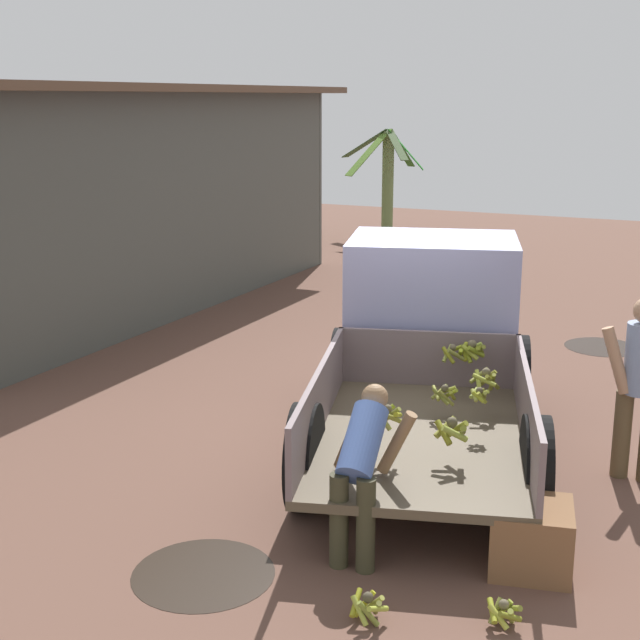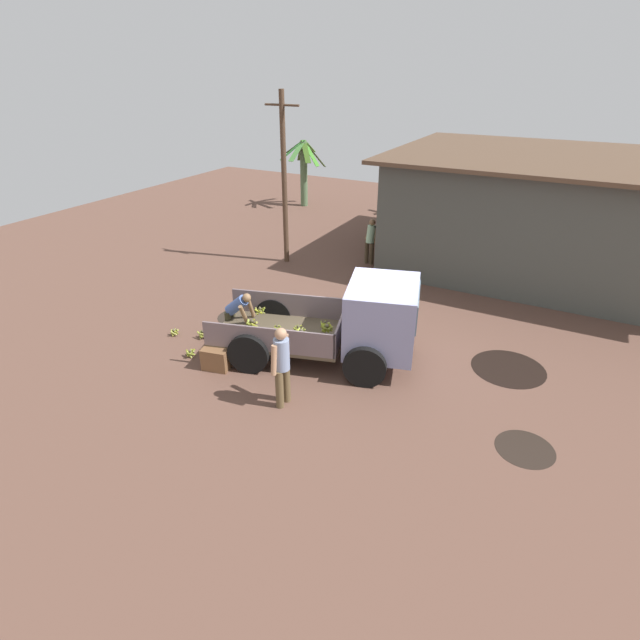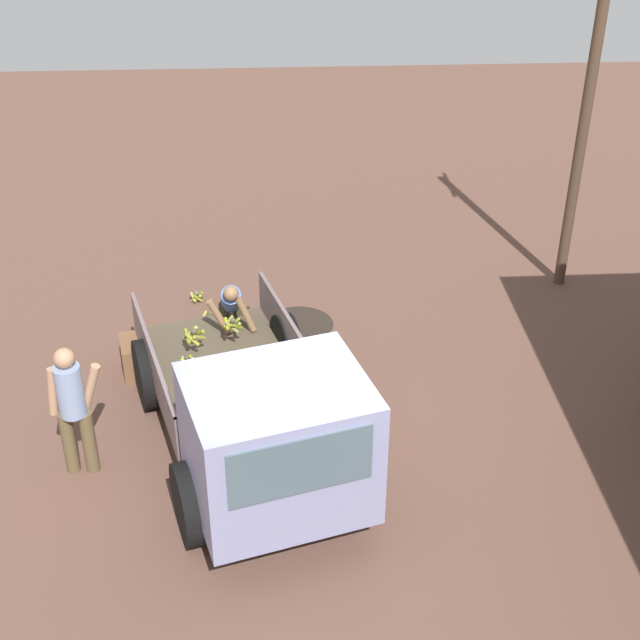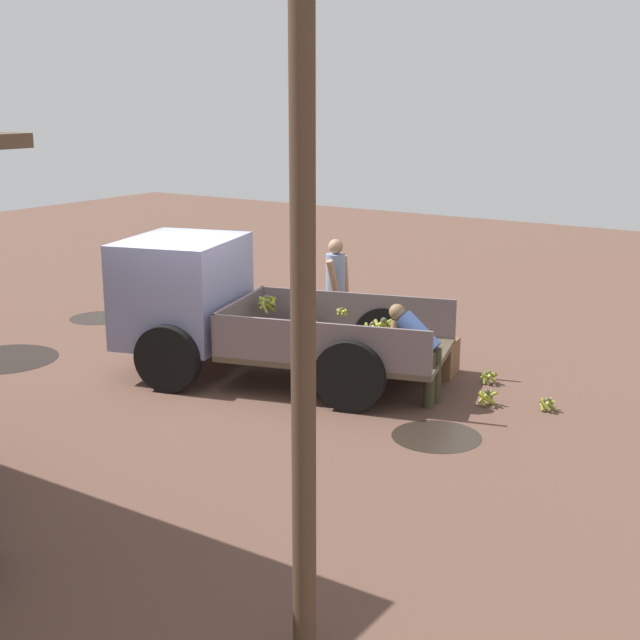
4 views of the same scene
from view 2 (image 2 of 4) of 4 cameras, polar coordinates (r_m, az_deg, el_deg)
ground at (r=12.01m, az=5.55°, el=-3.81°), size 36.00×36.00×0.00m
mud_patch_0 at (r=12.16m, az=20.72°, el=-5.20°), size 1.65×1.65×0.01m
mud_patch_1 at (r=9.97m, az=22.37°, el=-13.46°), size 1.05×1.05×0.01m
mud_patch_2 at (r=13.82m, az=-9.43°, el=0.34°), size 1.08×1.08×0.01m
cargo_truck at (r=11.20m, az=4.58°, el=-0.11°), size 4.93×3.08×1.96m
warehouse_shed at (r=17.96m, az=27.94°, el=13.03°), size 10.66×7.59×3.66m
utility_pole at (r=16.88m, az=-4.11°, el=15.78°), size 1.22×0.17×5.50m
banana_palm_1 at (r=23.39m, az=13.32°, el=15.24°), size 2.73×2.95×2.87m
banana_palm_3 at (r=24.29m, az=28.69°, el=13.22°), size 2.87×2.45×2.93m
banana_palm_4 at (r=24.65m, az=-1.86°, el=16.63°), size 1.83×2.08×3.04m
person_foreground_visitor at (r=9.80m, az=-4.40°, el=-4.95°), size 0.33×0.67×1.74m
person_worker_loading at (r=12.38m, az=-9.49°, el=0.96°), size 0.73×0.68×1.30m
person_bystander_near_shed at (r=17.23m, az=5.81°, el=9.16°), size 0.60×0.48×1.55m
banana_bunch_on_ground_0 at (r=13.21m, az=-16.31°, el=-1.30°), size 0.23×0.23×0.19m
banana_bunch_on_ground_1 at (r=12.16m, az=-14.59°, el=-3.64°), size 0.26×0.26×0.20m
banana_bunch_on_ground_2 at (r=12.88m, az=-13.26°, el=-1.54°), size 0.25×0.26×0.22m
wooden_crate_0 at (r=11.58m, az=-11.55°, el=-4.07°), size 0.71×0.71×0.51m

